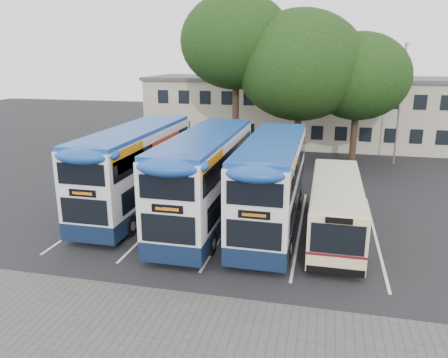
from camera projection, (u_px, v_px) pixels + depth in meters
ground at (298, 278)px, 16.57m from camera, size 120.00×120.00×0.00m
paving_strip at (215, 354)px, 12.32m from camera, size 40.00×6.00×0.01m
bay_lines at (230, 222)px, 22.07m from camera, size 14.12×11.00×0.01m
depot_building at (319, 110)px, 40.99m from camera, size 32.40×8.40×6.20m
lamp_post at (400, 98)px, 32.58m from camera, size 0.25×1.05×9.06m
tree_left at (236, 42)px, 32.16m from camera, size 8.25×8.25×12.63m
tree_mid at (300, 66)px, 31.44m from camera, size 9.30×9.30×11.38m
tree_right at (359, 77)px, 31.37m from camera, size 7.35×7.35×9.80m
bus_dd_left at (137, 165)px, 23.30m from camera, size 2.61×10.75×4.48m
bus_dd_mid at (206, 175)px, 21.42m from camera, size 2.63×10.84×4.52m
bus_dd_right at (272, 180)px, 20.88m from camera, size 2.54×10.47×4.36m
bus_single at (336, 204)px, 20.15m from camera, size 2.27×8.92×2.66m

